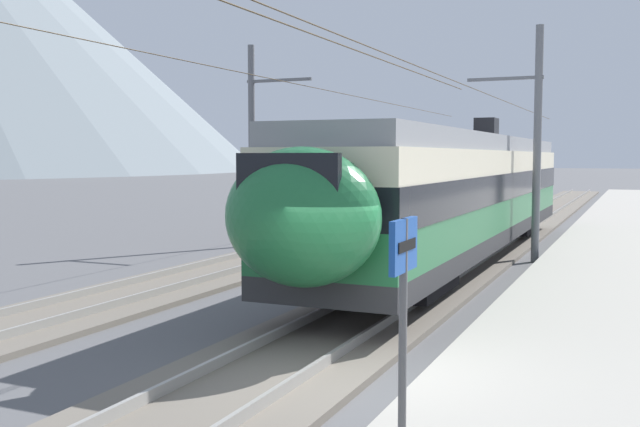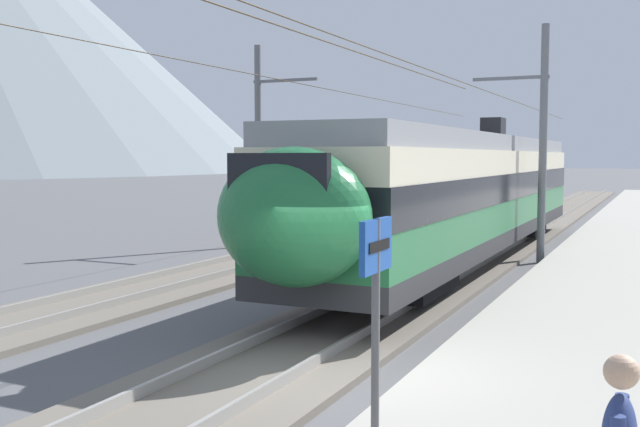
% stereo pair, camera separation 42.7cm
% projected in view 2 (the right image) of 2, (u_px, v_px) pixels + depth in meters
% --- Properties ---
extents(ground_plane, '(400.00, 400.00, 0.00)m').
position_uv_depth(ground_plane, '(343.00, 390.00, 10.15)').
color(ground_plane, '#565659').
extents(track_near, '(120.00, 3.00, 0.28)m').
position_uv_depth(track_near, '(256.00, 373.00, 10.74)').
color(track_near, '#6B6359').
rests_on(track_near, ground).
extents(train_near_platform, '(23.54, 2.91, 4.27)m').
position_uv_depth(train_near_platform, '(464.00, 191.00, 21.57)').
color(train_near_platform, '#2D2D30').
rests_on(train_near_platform, track_near).
extents(train_far_track, '(24.10, 2.88, 4.27)m').
position_uv_depth(train_far_track, '(435.00, 175.00, 38.86)').
color(train_far_track, '#2D2D30').
rests_on(train_far_track, track_far).
extents(catenary_mast_mid, '(41.52, 2.31, 7.18)m').
position_uv_depth(catenary_mast_mid, '(538.00, 138.00, 22.04)').
color(catenary_mast_mid, slate).
rests_on(catenary_mast_mid, ground).
extents(catenary_mast_far_side, '(41.52, 2.50, 7.18)m').
position_uv_depth(catenary_mast_far_side, '(262.00, 140.00, 26.10)').
color(catenary_mast_far_side, slate).
rests_on(catenary_mast_far_side, ground).
extents(platform_sign, '(0.70, 0.08, 2.34)m').
position_uv_depth(platform_sign, '(376.00, 285.00, 6.84)').
color(platform_sign, '#59595B').
rests_on(platform_sign, platform_slab).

